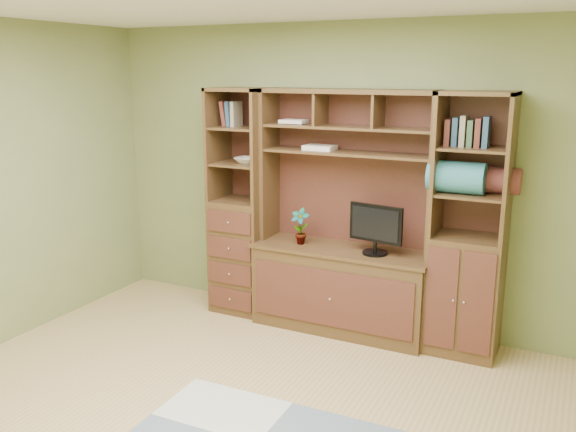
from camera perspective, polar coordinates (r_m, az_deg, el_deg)
The scene contains 10 objects.
room at distance 3.60m, azimuth -7.11°, elevation -1.06°, with size 4.60×4.10×2.64m.
center_hutch at distance 5.10m, azimuth 5.15°, elevation 0.15°, with size 1.54×0.53×2.05m, color #4A311A.
left_tower at distance 5.57m, azimuth -4.34°, elevation 1.29°, with size 0.50×0.45×2.05m, color #4A311A.
right_tower at distance 4.88m, azimuth 16.60°, elevation -0.98°, with size 0.55×0.45×2.05m, color #4A311A.
monitor at distance 4.98m, azimuth 8.24°, elevation -0.41°, with size 0.46×0.21×0.57m, color black.
orchid at distance 5.25m, azimuth 1.14°, elevation -0.97°, with size 0.17×0.11×0.31m, color #A35537.
magazines at distance 5.19m, azimuth 3.00°, elevation 6.42°, with size 0.26×0.19×0.04m, color beige.
bowl at distance 5.47m, azimuth -3.87°, elevation 5.24°, with size 0.21×0.21×0.05m, color silver.
blanket_teal at distance 4.77m, azimuth 15.49°, elevation 3.51°, with size 0.42×0.24×0.24m, color #2F717C.
blanket_red at distance 4.86m, azimuth 18.87°, elevation 3.20°, with size 0.36×0.20×0.20m, color brown.
Camera 1 is at (1.93, -2.90, 2.20)m, focal length 38.00 mm.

